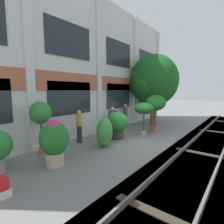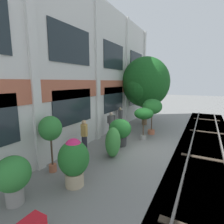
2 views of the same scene
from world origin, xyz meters
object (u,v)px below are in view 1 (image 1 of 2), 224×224
at_px(potted_plant_low_pan, 41,114).
at_px(potted_plant_tall_urn, 144,110).
at_px(potted_plant_ribbed_drum, 54,140).
at_px(broadleaf_tree, 154,82).
at_px(potted_plant_terracotta_small, 156,104).
at_px(resident_by_doorway, 125,115).
at_px(resident_watching_tracks, 112,119).
at_px(topiary_hedge, 105,132).
at_px(potted_plant_glazed_jar, 117,123).
at_px(resident_near_plants, 79,125).

relative_size(potted_plant_low_pan, potted_plant_tall_urn, 1.14).
bearing_deg(potted_plant_low_pan, potted_plant_ribbed_drum, -103.34).
distance_m(broadleaf_tree, potted_plant_low_pan, 9.17).
distance_m(potted_plant_terracotta_small, potted_plant_low_pan, 6.99).
distance_m(potted_plant_tall_urn, resident_by_doorway, 2.62).
xyz_separation_m(potted_plant_terracotta_small, potted_plant_tall_urn, (-1.32, 0.14, -0.26)).
bearing_deg(potted_plant_ribbed_drum, resident_watching_tracks, 14.93).
distance_m(broadleaf_tree, topiary_hedge, 7.14).
distance_m(resident_watching_tracks, topiary_hedge, 2.79).
height_order(broadleaf_tree, potted_plant_low_pan, broadleaf_tree).
height_order(potted_plant_glazed_jar, resident_near_plants, resident_near_plants).
bearing_deg(potted_plant_tall_urn, topiary_hedge, 170.78).
xyz_separation_m(potted_plant_glazed_jar, potted_plant_tall_urn, (1.57, -0.80, 0.68)).
height_order(potted_plant_terracotta_small, resident_by_doorway, potted_plant_terracotta_small).
height_order(broadleaf_tree, resident_by_doorway, broadleaf_tree).
distance_m(potted_plant_ribbed_drum, potted_plant_glazed_jar, 4.14).
height_order(potted_plant_glazed_jar, potted_plant_tall_urn, potted_plant_tall_urn).
bearing_deg(broadleaf_tree, potted_plant_low_pan, 174.89).
distance_m(potted_plant_tall_urn, resident_near_plants, 3.88).
height_order(potted_plant_terracotta_small, potted_plant_glazed_jar, potted_plant_terracotta_small).
relative_size(resident_near_plants, topiary_hedge, 1.20).
xyz_separation_m(potted_plant_glazed_jar, topiary_hedge, (-1.43, -0.32, -0.16)).
height_order(potted_plant_glazed_jar, potted_plant_low_pan, potted_plant_low_pan).
bearing_deg(resident_near_plants, potted_plant_terracotta_small, 12.58).
distance_m(potted_plant_glazed_jar, potted_plant_low_pan, 4.05).
distance_m(potted_plant_terracotta_small, resident_near_plants, 5.14).
height_order(resident_by_doorway, resident_near_plants, resident_near_plants).
distance_m(resident_by_doorway, topiary_hedge, 4.63).
bearing_deg(topiary_hedge, potted_plant_ribbed_drum, 179.27).
bearing_deg(potted_plant_glazed_jar, topiary_hedge, -167.43).
xyz_separation_m(potted_plant_tall_urn, topiary_hedge, (-3.00, 0.49, -0.84)).
relative_size(broadleaf_tree, potted_plant_terracotta_small, 2.27).
relative_size(potted_plant_ribbed_drum, potted_plant_glazed_jar, 1.12).
bearing_deg(broadleaf_tree, resident_near_plants, 173.34).
height_order(broadleaf_tree, potted_plant_ribbed_drum, broadleaf_tree).
bearing_deg(potted_plant_tall_urn, potted_plant_ribbed_drum, 174.78).
bearing_deg(potted_plant_terracotta_small, resident_by_doorway, 90.24).
bearing_deg(resident_by_doorway, potted_plant_glazed_jar, -101.90).
height_order(resident_near_plants, topiary_hedge, resident_near_plants).
height_order(resident_watching_tracks, topiary_hedge, resident_watching_tracks).
bearing_deg(potted_plant_glazed_jar, resident_by_doorway, 25.39).
relative_size(resident_by_doorway, resident_watching_tracks, 1.02).
distance_m(potted_plant_ribbed_drum, resident_near_plants, 2.75).
bearing_deg(potted_plant_terracotta_small, topiary_hedge, 171.80).
xyz_separation_m(potted_plant_ribbed_drum, potted_plant_low_pan, (0.32, 1.37, 0.74)).
distance_m(potted_plant_terracotta_small, resident_by_doorway, 2.48).
xyz_separation_m(potted_plant_tall_urn, resident_by_doorway, (1.31, 2.17, -0.65)).
bearing_deg(potted_plant_tall_urn, broadleaf_tree, 16.69).
bearing_deg(resident_near_plants, resident_watching_tracks, 36.01).
bearing_deg(resident_by_doorway, potted_plant_ribbed_drum, -114.05).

